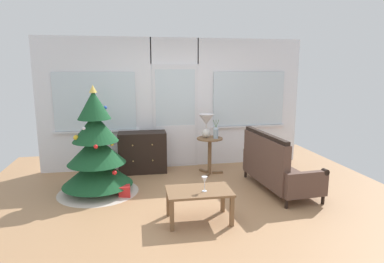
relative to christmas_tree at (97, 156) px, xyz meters
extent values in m
plane|color=#AD7F56|center=(1.44, -0.85, -0.61)|extent=(6.76, 6.76, 0.00)
cube|color=white|center=(-0.09, 1.24, 0.67)|extent=(2.15, 0.08, 2.55)
cube|color=white|center=(2.96, 1.24, 0.67)|extent=(2.15, 0.08, 2.55)
cube|color=white|center=(1.44, 1.24, 1.69)|extent=(0.94, 0.08, 0.50)
cube|color=silver|center=(1.44, 1.20, 0.42)|extent=(0.90, 0.05, 2.05)
cube|color=white|center=(1.44, 1.18, -0.16)|extent=(0.78, 0.02, 0.80)
cube|color=silver|center=(1.44, 1.18, 0.79)|extent=(0.78, 0.01, 1.10)
cube|color=silver|center=(-0.09, 1.18, 0.74)|extent=(1.50, 0.01, 1.10)
cube|color=silver|center=(2.96, 1.18, 0.74)|extent=(1.50, 0.01, 1.10)
cube|color=silver|center=(-0.09, 1.17, 0.17)|extent=(1.59, 0.06, 0.03)
cube|color=silver|center=(2.96, 1.17, 0.17)|extent=(1.59, 0.06, 0.03)
cylinder|color=#4C331E|center=(0.00, 0.00, -0.52)|extent=(0.10, 0.10, 0.18)
cone|color=beige|center=(0.00, 0.00, -0.56)|extent=(1.29, 1.29, 0.10)
cone|color=#194C28|center=(0.00, 0.00, -0.26)|extent=(1.11, 1.11, 0.44)
cone|color=#194C28|center=(0.00, 0.00, 0.10)|extent=(0.91, 0.91, 0.44)
cone|color=#194C28|center=(0.00, 0.00, 0.45)|extent=(0.71, 0.71, 0.44)
cone|color=#194C28|center=(0.00, 0.00, 0.81)|extent=(0.51, 0.51, 0.44)
cone|color=#E0BC4C|center=(0.00, 0.00, 1.05)|extent=(0.12, 0.12, 0.12)
sphere|color=red|center=(0.28, -0.32, -0.20)|extent=(0.07, 0.07, 0.07)
sphere|color=gold|center=(-0.28, -0.11, 0.33)|extent=(0.08, 0.08, 0.08)
sphere|color=silver|center=(-0.13, -0.26, 0.49)|extent=(0.05, 0.05, 0.05)
sphere|color=#264CB2|center=(0.17, 0.08, 0.75)|extent=(0.06, 0.06, 0.06)
sphere|color=red|center=(0.03, -0.34, 0.22)|extent=(0.06, 0.06, 0.06)
sphere|color=gold|center=(0.26, -0.17, 0.21)|extent=(0.05, 0.05, 0.05)
cube|color=black|center=(0.76, 0.94, -0.22)|extent=(0.91, 0.44, 0.78)
sphere|color=tan|center=(0.57, 0.72, -0.03)|extent=(0.03, 0.03, 0.03)
sphere|color=tan|center=(0.93, 0.71, -0.03)|extent=(0.03, 0.03, 0.03)
sphere|color=tan|center=(0.57, 0.72, -0.33)|extent=(0.03, 0.03, 0.03)
sphere|color=tan|center=(0.93, 0.71, -0.33)|extent=(0.03, 0.03, 0.03)
cylinder|color=black|center=(3.29, -1.13, -0.54)|extent=(0.05, 0.05, 0.14)
cylinder|color=black|center=(3.20, 0.30, -0.54)|extent=(0.05, 0.05, 0.14)
cylinder|color=black|center=(2.69, -1.17, -0.54)|extent=(0.05, 0.05, 0.14)
cylinder|color=black|center=(2.60, 0.26, -0.54)|extent=(0.05, 0.05, 0.14)
cube|color=brown|center=(2.94, -0.43, -0.40)|extent=(0.81, 1.41, 0.14)
cube|color=brown|center=(2.64, -0.45, -0.02)|extent=(0.21, 1.37, 0.62)
cube|color=black|center=(2.64, -0.45, 0.32)|extent=(0.17, 1.34, 0.06)
cube|color=brown|center=(2.99, -1.16, -0.28)|extent=(0.67, 0.13, 0.38)
cylinder|color=black|center=(3.28, -1.14, -0.11)|extent=(0.10, 0.10, 0.09)
cube|color=brown|center=(2.89, 0.30, -0.28)|extent=(0.67, 0.13, 0.38)
cylinder|color=black|center=(3.19, 0.31, -0.11)|extent=(0.10, 0.10, 0.09)
cylinder|color=brown|center=(1.99, 0.56, 0.08)|extent=(0.48, 0.48, 0.02)
cylinder|color=brown|center=(1.99, 0.56, -0.27)|extent=(0.07, 0.07, 0.67)
cube|color=brown|center=(2.15, 0.56, -0.59)|extent=(0.20, 0.05, 0.04)
cube|color=brown|center=(1.91, 0.70, -0.59)|extent=(0.14, 0.20, 0.04)
cube|color=brown|center=(1.91, 0.43, -0.59)|extent=(0.14, 0.20, 0.04)
sphere|color=silver|center=(1.93, 0.60, 0.17)|extent=(0.16, 0.16, 0.16)
cylinder|color=silver|center=(1.93, 0.60, 0.30)|extent=(0.02, 0.02, 0.06)
cone|color=silver|center=(1.93, 0.60, 0.43)|extent=(0.28, 0.28, 0.20)
cylinder|color=#99ADBC|center=(2.09, 0.50, 0.17)|extent=(0.09, 0.09, 0.16)
sphere|color=#99ADBC|center=(2.09, 0.50, 0.25)|extent=(0.10, 0.10, 0.10)
cylinder|color=#4C7042|center=(2.07, 0.50, 0.35)|extent=(0.07, 0.01, 0.17)
cylinder|color=#4C7042|center=(2.09, 0.50, 0.35)|extent=(0.01, 0.01, 0.18)
cylinder|color=#4C7042|center=(2.11, 0.50, 0.35)|extent=(0.07, 0.01, 0.17)
cube|color=brown|center=(1.39, -1.31, -0.20)|extent=(0.85, 0.54, 0.03)
cube|color=brown|center=(1.00, -1.52, -0.41)|extent=(0.05, 0.05, 0.39)
cube|color=brown|center=(1.76, -1.53, -0.41)|extent=(0.05, 0.05, 0.39)
cube|color=brown|center=(1.01, -1.08, -0.41)|extent=(0.05, 0.05, 0.39)
cube|color=brown|center=(1.77, -1.09, -0.41)|extent=(0.05, 0.05, 0.39)
cylinder|color=silver|center=(1.44, -1.36, -0.18)|extent=(0.06, 0.06, 0.01)
cylinder|color=silver|center=(1.44, -1.36, -0.13)|extent=(0.01, 0.01, 0.10)
cone|color=silver|center=(1.44, -1.36, -0.04)|extent=(0.08, 0.08, 0.09)
cube|color=red|center=(0.42, -0.29, -0.52)|extent=(0.18, 0.16, 0.18)
camera|label=1|loc=(0.53, -5.27, 1.36)|focal=30.97mm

